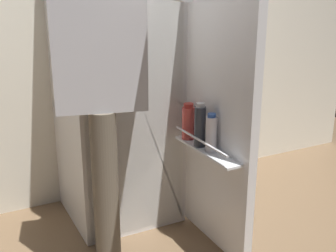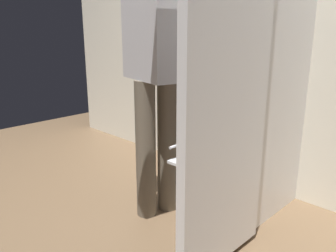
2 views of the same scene
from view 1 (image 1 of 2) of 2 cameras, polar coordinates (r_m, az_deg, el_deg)
The scene contains 3 objects.
kitchen_wall at distance 2.88m, azimuth -9.69°, elevation 14.23°, with size 4.40×0.10×2.43m, color silver.
refrigerator at distance 2.56m, azimuth -6.02°, elevation 6.05°, with size 0.67×1.19×1.73m.
person at distance 2.06m, azimuth -8.59°, elevation 6.98°, with size 0.55×0.79×1.67m.
Camera 1 is at (-0.88, -1.83, 1.39)m, focal length 47.03 mm.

